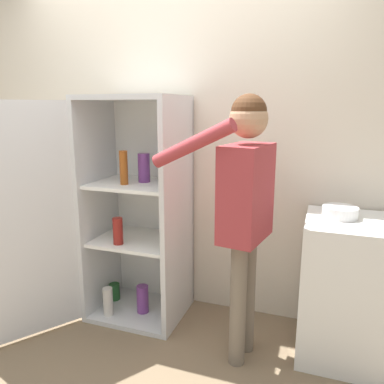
% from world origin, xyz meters
% --- Properties ---
extents(ground_plane, '(12.00, 12.00, 0.00)m').
position_xyz_m(ground_plane, '(0.00, 0.00, 0.00)').
color(ground_plane, '#7A664C').
extents(wall_back, '(7.00, 0.06, 2.55)m').
position_xyz_m(wall_back, '(0.00, 0.98, 1.27)').
color(wall_back, beige).
rests_on(wall_back, ground_plane).
extents(refrigerator, '(1.09, 1.12, 1.63)m').
position_xyz_m(refrigerator, '(-0.32, 0.56, 0.80)').
color(refrigerator, silver).
rests_on(refrigerator, ground_plane).
extents(person, '(0.66, 0.50, 1.62)m').
position_xyz_m(person, '(0.66, 0.40, 1.05)').
color(person, '#726656').
rests_on(person, ground_plane).
extents(counter, '(0.69, 0.57, 0.89)m').
position_xyz_m(counter, '(1.34, 0.65, 0.45)').
color(counter, white).
rests_on(counter, ground_plane).
extents(bowl, '(0.21, 0.21, 0.07)m').
position_xyz_m(bowl, '(1.19, 0.68, 0.92)').
color(bowl, white).
rests_on(bowl, counter).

